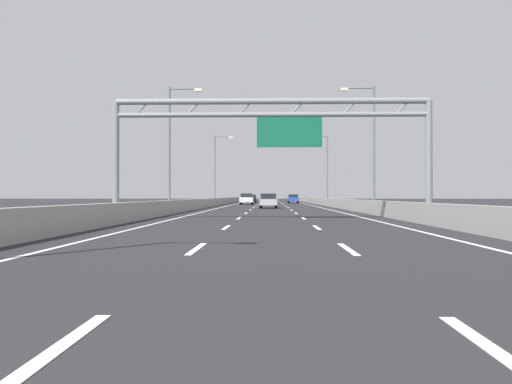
{
  "coord_description": "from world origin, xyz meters",
  "views": [
    {
      "loc": [
        -0.03,
        -0.92,
        1.28
      ],
      "look_at": [
        -1.41,
        52.05,
        1.6
      ],
      "focal_mm": 39.56,
      "sensor_mm": 36.0,
      "label": 1
    }
  ],
  "objects_px": {
    "streetlamp_left_mid": "(172,141)",
    "streetlamp_right_far": "(325,165)",
    "streetlamp_left_far": "(216,165)",
    "white_car": "(247,199)",
    "orange_car": "(272,198)",
    "yellow_car": "(270,197)",
    "black_car": "(251,199)",
    "blue_car": "(293,199)",
    "silver_car": "(268,201)",
    "streetlamp_right_mid": "(371,141)",
    "sign_gantry": "(274,127)"
  },
  "relations": [
    {
      "from": "black_car",
      "to": "yellow_car",
      "type": "bearing_deg",
      "value": 85.38
    },
    {
      "from": "streetlamp_right_far",
      "to": "white_car",
      "type": "height_order",
      "value": "streetlamp_right_far"
    },
    {
      "from": "streetlamp_left_mid",
      "to": "black_car",
      "type": "height_order",
      "value": "streetlamp_left_mid"
    },
    {
      "from": "white_car",
      "to": "streetlamp_left_mid",
      "type": "bearing_deg",
      "value": -96.25
    },
    {
      "from": "blue_car",
      "to": "yellow_car",
      "type": "xyz_separation_m",
      "value": [
        -3.91,
        45.51,
        0.01
      ]
    },
    {
      "from": "sign_gantry",
      "to": "streetlamp_right_far",
      "type": "height_order",
      "value": "streetlamp_right_far"
    },
    {
      "from": "streetlamp_left_far",
      "to": "blue_car",
      "type": "distance_m",
      "value": 20.31
    },
    {
      "from": "streetlamp_left_mid",
      "to": "streetlamp_left_far",
      "type": "relative_size",
      "value": 1.0
    },
    {
      "from": "streetlamp_right_far",
      "to": "streetlamp_right_mid",
      "type": "bearing_deg",
      "value": -90.0
    },
    {
      "from": "yellow_car",
      "to": "silver_car",
      "type": "distance_m",
      "value": 82.43
    },
    {
      "from": "white_car",
      "to": "streetlamp_right_mid",
      "type": "bearing_deg",
      "value": -73.62
    },
    {
      "from": "blue_car",
      "to": "yellow_car",
      "type": "relative_size",
      "value": 0.98
    },
    {
      "from": "streetlamp_right_far",
      "to": "orange_car",
      "type": "distance_m",
      "value": 37.08
    },
    {
      "from": "streetlamp_right_mid",
      "to": "white_car",
      "type": "bearing_deg",
      "value": 106.38
    },
    {
      "from": "streetlamp_left_far",
      "to": "black_car",
      "type": "relative_size",
      "value": 2.13
    },
    {
      "from": "streetlamp_right_far",
      "to": "orange_car",
      "type": "height_order",
      "value": "streetlamp_right_far"
    },
    {
      "from": "streetlamp_right_mid",
      "to": "black_car",
      "type": "xyz_separation_m",
      "value": [
        -10.91,
        56.57,
        -4.66
      ]
    },
    {
      "from": "streetlamp_right_far",
      "to": "black_car",
      "type": "height_order",
      "value": "streetlamp_right_far"
    },
    {
      "from": "white_car",
      "to": "silver_car",
      "type": "relative_size",
      "value": 0.93
    },
    {
      "from": "black_car",
      "to": "orange_car",
      "type": "relative_size",
      "value": 0.98
    },
    {
      "from": "streetlamp_left_far",
      "to": "black_car",
      "type": "distance_m",
      "value": 22.73
    },
    {
      "from": "streetlamp_left_far",
      "to": "blue_car",
      "type": "bearing_deg",
      "value": 55.63
    },
    {
      "from": "streetlamp_right_far",
      "to": "orange_car",
      "type": "bearing_deg",
      "value": 101.38
    },
    {
      "from": "orange_car",
      "to": "black_car",
      "type": "bearing_deg",
      "value": -104.41
    },
    {
      "from": "orange_car",
      "to": "streetlamp_right_mid",
      "type": "bearing_deg",
      "value": -84.14
    },
    {
      "from": "streetlamp_right_mid",
      "to": "black_car",
      "type": "height_order",
      "value": "streetlamp_right_mid"
    },
    {
      "from": "streetlamp_right_mid",
      "to": "streetlamp_right_far",
      "type": "height_order",
      "value": "same"
    },
    {
      "from": "yellow_car",
      "to": "orange_car",
      "type": "relative_size",
      "value": 0.99
    },
    {
      "from": "streetlamp_left_mid",
      "to": "silver_car",
      "type": "distance_m",
      "value": 16.51
    },
    {
      "from": "streetlamp_left_far",
      "to": "streetlamp_right_far",
      "type": "bearing_deg",
      "value": 0.0
    },
    {
      "from": "streetlamp_left_far",
      "to": "white_car",
      "type": "relative_size",
      "value": 2.3
    },
    {
      "from": "white_car",
      "to": "orange_car",
      "type": "relative_size",
      "value": 0.91
    },
    {
      "from": "orange_car",
      "to": "silver_car",
      "type": "bearing_deg",
      "value": -90.45
    },
    {
      "from": "streetlamp_right_far",
      "to": "blue_car",
      "type": "distance_m",
      "value": 17.38
    },
    {
      "from": "sign_gantry",
      "to": "streetlamp_right_mid",
      "type": "relative_size",
      "value": 1.76
    },
    {
      "from": "white_car",
      "to": "sign_gantry",
      "type": "bearing_deg",
      "value": -85.95
    },
    {
      "from": "streetlamp_left_far",
      "to": "silver_car",
      "type": "xyz_separation_m",
      "value": [
        7.22,
        -20.59,
        -4.66
      ]
    },
    {
      "from": "streetlamp_left_mid",
      "to": "streetlamp_right_far",
      "type": "relative_size",
      "value": 1.0
    },
    {
      "from": "blue_car",
      "to": "white_car",
      "type": "bearing_deg",
      "value": -116.91
    },
    {
      "from": "sign_gantry",
      "to": "yellow_car",
      "type": "height_order",
      "value": "sign_gantry"
    },
    {
      "from": "black_car",
      "to": "silver_car",
      "type": "height_order",
      "value": "silver_car"
    },
    {
      "from": "yellow_car",
      "to": "black_car",
      "type": "bearing_deg",
      "value": -94.62
    },
    {
      "from": "streetlamp_right_far",
      "to": "silver_car",
      "type": "distance_m",
      "value": 22.48
    },
    {
      "from": "blue_car",
      "to": "silver_car",
      "type": "height_order",
      "value": "silver_car"
    },
    {
      "from": "silver_car",
      "to": "yellow_car",
      "type": "bearing_deg",
      "value": 89.98
    },
    {
      "from": "streetlamp_left_mid",
      "to": "streetlamp_right_far",
      "type": "xyz_separation_m",
      "value": [
        14.93,
        34.69,
        0.0
      ]
    },
    {
      "from": "blue_car",
      "to": "silver_car",
      "type": "relative_size",
      "value": 1.0
    },
    {
      "from": "streetlamp_right_far",
      "to": "white_car",
      "type": "xyz_separation_m",
      "value": [
        -10.88,
        2.31,
        -4.61
      ]
    },
    {
      "from": "streetlamp_right_far",
      "to": "blue_car",
      "type": "xyz_separation_m",
      "value": [
        -3.76,
        16.33,
        -4.63
      ]
    },
    {
      "from": "white_car",
      "to": "blue_car",
      "type": "bearing_deg",
      "value": 63.09
    }
  ]
}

